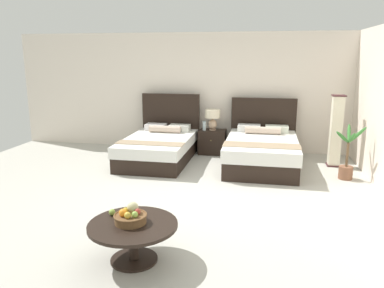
# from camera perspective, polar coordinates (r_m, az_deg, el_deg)

# --- Properties ---
(ground_plane) EXTENTS (9.62, 10.25, 0.02)m
(ground_plane) POSITION_cam_1_polar(r_m,az_deg,el_deg) (5.85, -0.41, -8.50)
(ground_plane) COLOR #B6B3A8
(wall_back) EXTENTS (9.62, 0.12, 2.66)m
(wall_back) POSITION_cam_1_polar(r_m,az_deg,el_deg) (8.76, 3.86, 7.78)
(wall_back) COLOR silver
(wall_back) RESTS_ON ground
(bed_near_window) EXTENTS (1.34, 2.16, 1.30)m
(bed_near_window) POSITION_cam_1_polar(r_m,az_deg,el_deg) (7.94, -4.91, -0.38)
(bed_near_window) COLOR black
(bed_near_window) RESTS_ON ground
(bed_near_corner) EXTENTS (1.41, 2.18, 1.25)m
(bed_near_corner) POSITION_cam_1_polar(r_m,az_deg,el_deg) (7.64, 10.44, -0.95)
(bed_near_corner) COLOR black
(bed_near_corner) RESTS_ON ground
(nightstand) EXTENTS (0.59, 0.48, 0.53)m
(nightstand) POSITION_cam_1_polar(r_m,az_deg,el_deg) (8.49, 3.08, 0.33)
(nightstand) COLOR black
(nightstand) RESTS_ON ground
(table_lamp) EXTENTS (0.33, 0.33, 0.46)m
(table_lamp) POSITION_cam_1_polar(r_m,az_deg,el_deg) (8.41, 3.15, 4.09)
(table_lamp) COLOR tan
(table_lamp) RESTS_ON nightstand
(vase) EXTENTS (0.08, 0.08, 0.20)m
(vase) POSITION_cam_1_polar(r_m,az_deg,el_deg) (8.41, 1.88, 2.77)
(vase) COLOR #AFC5C9
(vase) RESTS_ON nightstand
(coffee_table) EXTENTS (0.95, 0.95, 0.43)m
(coffee_table) POSITION_cam_1_polar(r_m,az_deg,el_deg) (4.16, -8.86, -12.97)
(coffee_table) COLOR black
(coffee_table) RESTS_ON ground
(fruit_bowl) EXTENTS (0.35, 0.35, 0.20)m
(fruit_bowl) POSITION_cam_1_polar(r_m,az_deg,el_deg) (4.11, -9.25, -10.70)
(fruit_bowl) COLOR brown
(fruit_bowl) RESTS_ON coffee_table
(loose_apple) EXTENTS (0.07, 0.07, 0.07)m
(loose_apple) POSITION_cam_1_polar(r_m,az_deg,el_deg) (4.33, -11.95, -10.02)
(loose_apple) COLOR #8EAE46
(loose_apple) RESTS_ON coffee_table
(floor_lamp_corner) EXTENTS (0.25, 0.25, 1.42)m
(floor_lamp_corner) POSITION_cam_1_polar(r_m,az_deg,el_deg) (7.95, 20.85, 1.83)
(floor_lamp_corner) COLOR #462527
(floor_lamp_corner) RESTS_ON ground
(potted_palm) EXTENTS (0.53, 0.58, 0.98)m
(potted_palm) POSITION_cam_1_polar(r_m,az_deg,el_deg) (7.26, 22.30, -2.56)
(potted_palm) COLOR brown
(potted_palm) RESTS_ON ground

